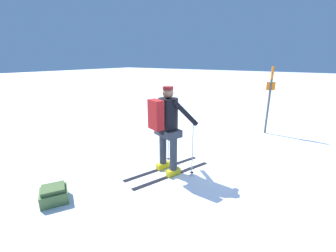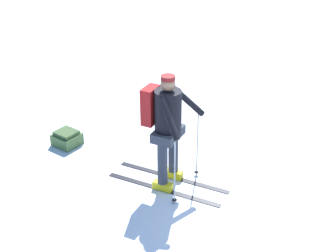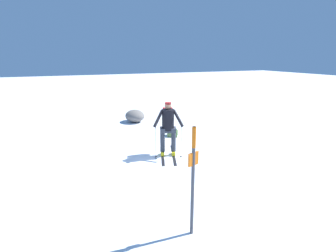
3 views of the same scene
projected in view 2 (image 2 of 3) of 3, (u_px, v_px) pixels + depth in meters
ground_plane at (218, 201)px, 6.76m from camera, size 80.00×80.00×0.00m
skier at (166, 123)px, 6.67m from camera, size 1.89×1.11×1.76m
dropped_backpack at (67, 138)px, 8.14m from camera, size 0.56×0.56×0.26m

